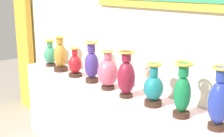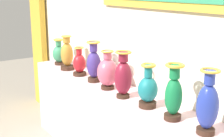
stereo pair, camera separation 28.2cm
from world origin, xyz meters
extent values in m
cube|color=beige|center=(0.00, 0.00, 0.42)|extent=(2.69, 0.39, 0.85)
cube|color=beige|center=(0.00, 0.25, 1.50)|extent=(4.75, 0.10, 3.01)
cube|color=gold|center=(-2.10, 0.13, 1.26)|extent=(0.37, 0.08, 2.53)
cylinder|color=#382319|center=(-1.10, -0.02, 0.87)|extent=(0.11, 0.11, 0.03)
ellipsoid|color=#388C60|center=(-1.10, -0.02, 0.98)|extent=(0.15, 0.15, 0.20)
cylinder|color=#388C60|center=(-1.10, -0.02, 1.11)|extent=(0.07, 0.07, 0.07)
torus|color=gold|center=(-1.10, -0.02, 1.15)|extent=(0.11, 0.11, 0.02)
cylinder|color=#382319|center=(-0.83, -0.04, 0.87)|extent=(0.15, 0.15, 0.04)
ellipsoid|color=#B27F2D|center=(-0.83, -0.04, 1.02)|extent=(0.14, 0.14, 0.26)
cylinder|color=#B27F2D|center=(-0.83, -0.04, 1.19)|extent=(0.08, 0.08, 0.07)
torus|color=gold|center=(-0.83, -0.04, 1.23)|extent=(0.11, 0.11, 0.01)
cylinder|color=#382319|center=(-0.54, -0.04, 0.87)|extent=(0.14, 0.14, 0.03)
ellipsoid|color=red|center=(-0.54, -0.04, 0.98)|extent=(0.13, 0.13, 0.19)
cylinder|color=red|center=(-0.54, -0.04, 1.11)|extent=(0.06, 0.06, 0.07)
torus|color=gold|center=(-0.54, -0.04, 1.14)|extent=(0.10, 0.10, 0.01)
cylinder|color=#382319|center=(-0.26, -0.03, 0.87)|extent=(0.12, 0.12, 0.04)
ellipsoid|color=#3F2D7F|center=(-0.26, -0.03, 1.02)|extent=(0.14, 0.14, 0.26)
cylinder|color=#3F2D7F|center=(-0.26, -0.03, 1.20)|extent=(0.08, 0.08, 0.09)
torus|color=gold|center=(-0.26, -0.03, 1.24)|extent=(0.13, 0.13, 0.02)
cylinder|color=#382319|center=(0.00, -0.05, 0.87)|extent=(0.12, 0.12, 0.03)
ellipsoid|color=#CC5972|center=(0.00, -0.05, 1.01)|extent=(0.19, 0.19, 0.25)
cylinder|color=#CC5972|center=(0.00, -0.05, 1.16)|extent=(0.07, 0.07, 0.07)
torus|color=gold|center=(0.00, -0.05, 1.20)|extent=(0.12, 0.12, 0.01)
cylinder|color=#382319|center=(0.26, -0.07, 0.86)|extent=(0.11, 0.11, 0.03)
ellipsoid|color=maroon|center=(0.26, -0.07, 1.02)|extent=(0.15, 0.15, 0.28)
cylinder|color=maroon|center=(0.26, -0.07, 1.20)|extent=(0.08, 0.08, 0.08)
torus|color=gold|center=(0.26, -0.07, 1.24)|extent=(0.14, 0.14, 0.02)
cylinder|color=#382319|center=(0.54, -0.04, 0.87)|extent=(0.14, 0.14, 0.04)
ellipsoid|color=#19727A|center=(0.54, -0.04, 0.99)|extent=(0.15, 0.15, 0.20)
cylinder|color=#19727A|center=(0.54, -0.04, 1.14)|extent=(0.06, 0.06, 0.09)
torus|color=gold|center=(0.54, -0.04, 1.18)|extent=(0.11, 0.11, 0.02)
cylinder|color=#382319|center=(0.82, -0.05, 0.87)|extent=(0.12, 0.12, 0.04)
ellipsoid|color=#14723D|center=(0.82, -0.05, 1.02)|extent=(0.12, 0.12, 0.26)
cylinder|color=#14723D|center=(0.82, -0.05, 1.20)|extent=(0.07, 0.07, 0.09)
torus|color=gold|center=(0.82, -0.05, 1.24)|extent=(0.13, 0.13, 0.02)
cylinder|color=#382319|center=(1.10, -0.03, 0.87)|extent=(0.12, 0.12, 0.04)
ellipsoid|color=#263899|center=(1.10, -0.03, 1.03)|extent=(0.14, 0.14, 0.29)
cylinder|color=#263899|center=(1.10, -0.03, 1.22)|extent=(0.07, 0.07, 0.09)
torus|color=gold|center=(1.10, -0.03, 1.26)|extent=(0.12, 0.12, 0.02)
camera|label=1|loc=(2.08, -1.76, 1.75)|focal=49.99mm
camera|label=2|loc=(2.25, -1.54, 1.75)|focal=49.99mm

